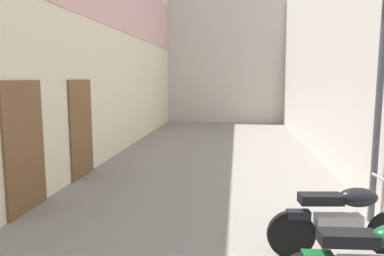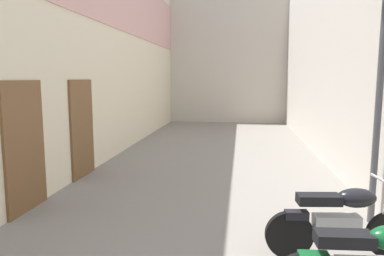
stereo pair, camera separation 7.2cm
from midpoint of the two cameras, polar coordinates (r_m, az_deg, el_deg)
name	(u,v)px [view 2 (the right image)]	position (r m, az deg, el deg)	size (l,w,h in m)	color
ground_plane	(205,189)	(7.44, 2.33, -9.60)	(34.35, 34.35, 0.00)	gray
building_left	(93,37)	(9.81, -15.17, 13.69)	(0.45, 18.35, 6.50)	beige
building_right	(347,7)	(9.52, 23.51, 17.09)	(0.45, 18.35, 7.72)	beige
building_far_end	(228,60)	(19.27, 5.87, 10.67)	(8.78, 2.00, 6.36)	beige
motorcycle_fourth	(341,220)	(4.97, 22.91, -13.19)	(1.85, 0.58, 1.04)	black
street_lamp	(375,57)	(6.08, 27.25, 9.96)	(0.79, 0.18, 4.31)	#47474C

